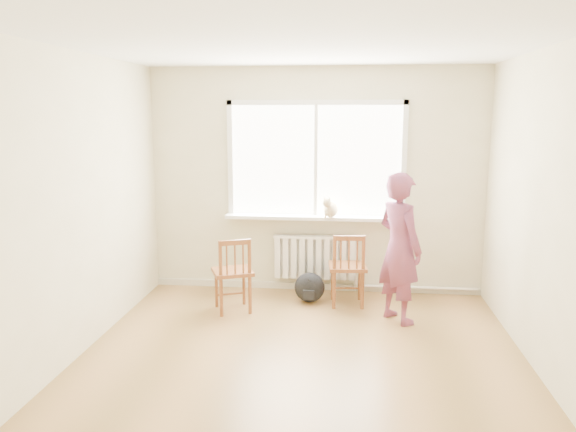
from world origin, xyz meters
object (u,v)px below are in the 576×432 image
(chair_left, at_px, (233,275))
(cat, at_px, (330,208))
(chair_right, at_px, (348,269))
(backpack, at_px, (310,287))
(person, at_px, (400,248))

(chair_left, relative_size, cat, 2.23)
(chair_right, relative_size, backpack, 2.41)
(chair_left, distance_m, chair_right, 1.29)
(chair_right, height_order, cat, cat)
(chair_right, relative_size, cat, 2.24)
(chair_right, distance_m, backpack, 0.51)
(cat, bearing_deg, backpack, -107.68)
(chair_right, xyz_separation_m, backpack, (-0.44, 0.07, -0.25))
(chair_right, xyz_separation_m, cat, (-0.22, 0.36, 0.63))
(chair_left, relative_size, backpack, 2.40)
(person, bearing_deg, chair_left, 50.73)
(chair_right, bearing_deg, cat, -63.63)
(chair_left, height_order, cat, cat)
(chair_right, bearing_deg, person, 137.66)
(person, relative_size, backpack, 4.51)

